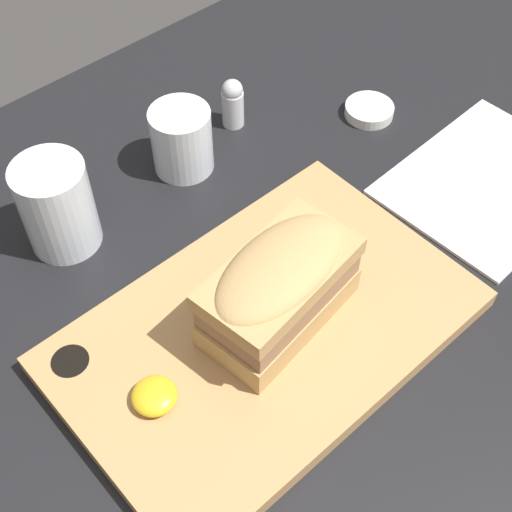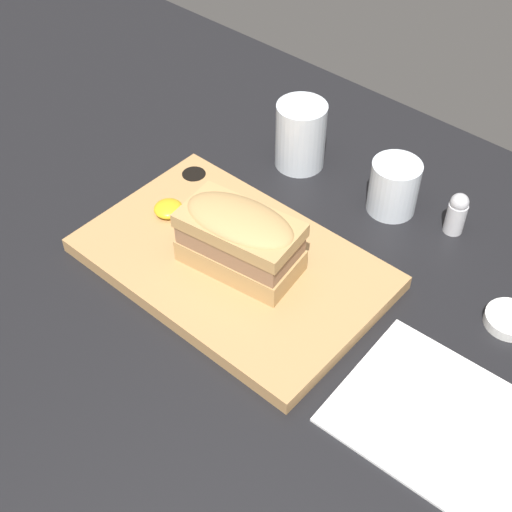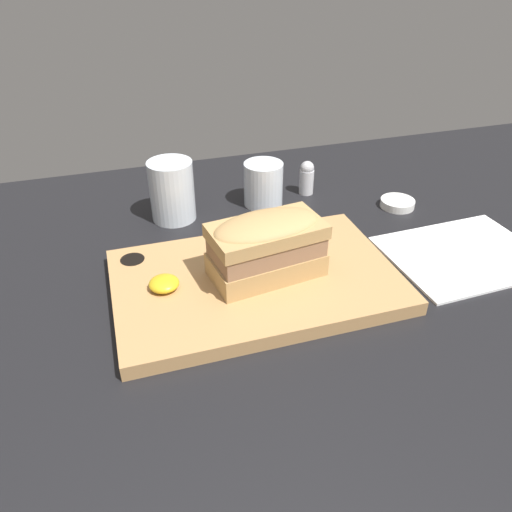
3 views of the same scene
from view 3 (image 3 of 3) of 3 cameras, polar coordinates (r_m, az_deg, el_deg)
dining_table at (r=65.08cm, az=-3.54°, el=-5.88°), size 196.01×94.02×2.00cm
serving_board at (r=66.21cm, az=-0.14°, el=-2.85°), size 36.90×23.70×2.02cm
sandwich at (r=63.35cm, az=1.22°, el=1.39°), size 15.27×9.49×8.55cm
mustard_dollop at (r=63.83cm, az=-10.46°, el=-3.11°), size 3.84×3.84×1.54cm
water_glass at (r=81.95cm, az=-9.54°, el=6.95°), size 7.17×7.17×9.84cm
wine_glass at (r=85.72cm, az=0.84°, el=8.10°), size 6.65×6.65×7.46cm
napkin at (r=79.20cm, az=22.53°, el=0.28°), size 22.56×17.94×0.40cm
salt_shaker at (r=90.13cm, az=5.81°, el=8.95°), size 2.56×2.56×6.10cm
condiment_dish at (r=89.34cm, az=15.86°, el=5.82°), size 5.77×5.77×1.32cm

